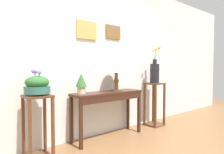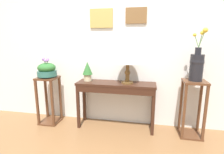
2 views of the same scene
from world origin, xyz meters
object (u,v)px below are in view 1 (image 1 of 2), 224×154
console_table (109,99)px  table_lamp (116,68)px  pedestal_stand_left (38,127)px  flower_vase_tall_right (155,71)px  pedestal_stand_right (154,104)px  potted_plant_on_console (81,82)px  planter_bowl_wide_left (37,85)px

console_table → table_lamp: 0.54m
console_table → table_lamp: bearing=6.9°
pedestal_stand_left → flower_vase_tall_right: bearing=0.5°
pedestal_stand_left → pedestal_stand_right: size_ratio=0.95×
console_table → table_lamp: size_ratio=2.45×
console_table → flower_vase_tall_right: (1.17, -0.01, 0.45)m
console_table → potted_plant_on_console: (-0.48, 0.06, 0.30)m
planter_bowl_wide_left → table_lamp: bearing=2.3°
console_table → flower_vase_tall_right: flower_vase_tall_right is taller
potted_plant_on_console → pedestal_stand_left: bearing=-172.6°
pedestal_stand_right → flower_vase_tall_right: flower_vase_tall_right is taller
potted_plant_on_console → flower_vase_tall_right: size_ratio=0.43×
pedestal_stand_right → planter_bowl_wide_left: bearing=-179.5°
console_table → pedestal_stand_right: pedestal_stand_right is taller
planter_bowl_wide_left → pedestal_stand_right: (2.34, 0.02, -0.52)m
potted_plant_on_console → planter_bowl_wide_left: planter_bowl_wide_left is taller
table_lamp → pedestal_stand_left: table_lamp is taller
planter_bowl_wide_left → pedestal_stand_right: planter_bowl_wide_left is taller
potted_plant_on_console → flower_vase_tall_right: (1.65, -0.07, 0.16)m
console_table → potted_plant_on_console: size_ratio=3.96×
pedestal_stand_right → table_lamp: bearing=178.1°
console_table → flower_vase_tall_right: size_ratio=1.71×
planter_bowl_wide_left → flower_vase_tall_right: size_ratio=0.45×
table_lamp → planter_bowl_wide_left: table_lamp is taller
pedestal_stand_left → potted_plant_on_console: bearing=7.4°
console_table → planter_bowl_wide_left: planter_bowl_wide_left is taller
console_table → planter_bowl_wide_left: 1.21m
flower_vase_tall_right → pedestal_stand_right: bearing=122.7°
potted_plant_on_console → pedestal_stand_right: (1.65, -0.07, -0.52)m
pedestal_stand_left → planter_bowl_wide_left: size_ratio=2.49×
table_lamp → potted_plant_on_console: bearing=176.9°
table_lamp → pedestal_stand_left: (-1.35, -0.05, -0.75)m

